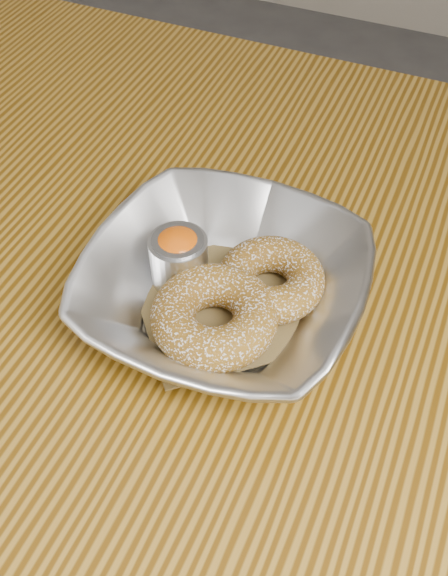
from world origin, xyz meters
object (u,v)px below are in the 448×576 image
at_px(donut_back, 271,279).
at_px(donut_front, 214,316).
at_px(ramekin, 179,257).
at_px(serving_bowl, 224,288).
at_px(table, 195,317).

height_order(donut_back, donut_front, donut_front).
height_order(donut_front, ramekin, ramekin).
bearing_deg(serving_bowl, table, 136.55).
height_order(serving_bowl, ramekin, ramekin).
xyz_separation_m(table, serving_bowl, (0.06, -0.05, 0.13)).
bearing_deg(table, donut_back, -15.50).
distance_m(table, serving_bowl, 0.15).
distance_m(serving_bowl, ramekin, 0.05).
bearing_deg(donut_back, table, 164.50).
relative_size(serving_bowl, ramekin, 4.37).
xyz_separation_m(serving_bowl, ramekin, (-0.05, 0.01, 0.01)).
bearing_deg(ramekin, donut_back, 10.58).
relative_size(table, serving_bowl, 4.97).
bearing_deg(serving_bowl, donut_front, -81.91).
relative_size(table, donut_back, 12.63).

